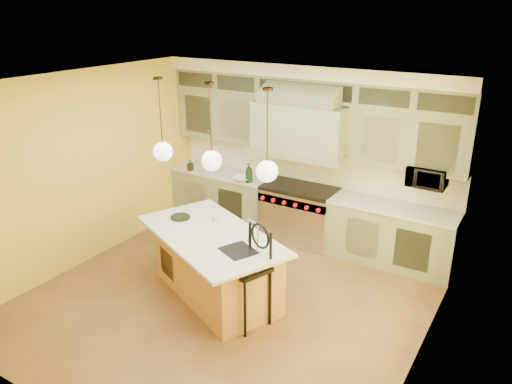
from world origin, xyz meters
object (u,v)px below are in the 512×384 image
Objects in this scene: kitchen_island at (215,263)px; counter_stool at (250,269)px; range at (299,213)px; microwave at (427,177)px.

counter_stool is at bearing 2.09° from kitchen_island.
kitchen_island is at bearing 177.11° from counter_stool.
kitchen_island is (-0.21, -2.10, -0.01)m from range.
range is 2.21× the size of microwave.
microwave reaches higher than kitchen_island.
microwave reaches higher than counter_stool.
range is 2.11m from kitchen_island.
range is 0.48× the size of kitchen_island.
kitchen_island is 3.24m from microwave.
microwave reaches higher than range.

